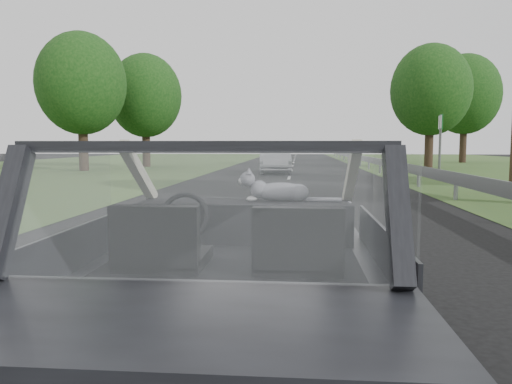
% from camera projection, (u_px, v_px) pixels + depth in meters
% --- Properties ---
extents(ground, '(140.00, 140.00, 0.00)m').
position_uv_depth(ground, '(235.00, 365.00, 3.24)').
color(ground, black).
rests_on(ground, ground).
extents(subject_car, '(1.80, 4.00, 1.45)m').
position_uv_depth(subject_car, '(235.00, 256.00, 3.17)').
color(subject_car, black).
rests_on(subject_car, ground).
extents(dashboard, '(1.58, 0.45, 0.30)m').
position_uv_depth(dashboard, '(245.00, 221.00, 3.78)').
color(dashboard, black).
rests_on(dashboard, subject_car).
extents(driver_seat, '(0.50, 0.72, 0.42)m').
position_uv_depth(driver_seat, '(160.00, 239.00, 2.90)').
color(driver_seat, black).
rests_on(driver_seat, subject_car).
extents(passenger_seat, '(0.50, 0.72, 0.42)m').
position_uv_depth(passenger_seat, '(298.00, 241.00, 2.83)').
color(passenger_seat, black).
rests_on(passenger_seat, subject_car).
extents(steering_wheel, '(0.36, 0.36, 0.04)m').
position_uv_depth(steering_wheel, '(184.00, 217.00, 3.51)').
color(steering_wheel, black).
rests_on(steering_wheel, dashboard).
extents(cat, '(0.56, 0.18, 0.25)m').
position_uv_depth(cat, '(281.00, 191.00, 3.77)').
color(cat, gray).
rests_on(cat, dashboard).
extents(guardrail, '(0.05, 90.00, 0.32)m').
position_uv_depth(guardrail, '(452.00, 178.00, 12.74)').
color(guardrail, gray).
rests_on(guardrail, ground).
extents(other_car, '(1.98, 4.37, 1.40)m').
position_uv_depth(other_car, '(275.00, 159.00, 24.84)').
color(other_car, '#BABCC2').
rests_on(other_car, ground).
extents(highway_sign, '(0.26, 1.11, 2.76)m').
position_uv_depth(highway_sign, '(440.00, 145.00, 22.60)').
color(highway_sign, '#176529').
rests_on(highway_sign, ground).
extents(tree_2, '(5.74, 5.74, 7.19)m').
position_uv_depth(tree_2, '(430.00, 108.00, 29.91)').
color(tree_2, black).
rests_on(tree_2, ground).
extents(tree_3, '(6.85, 6.85, 8.12)m').
position_uv_depth(tree_3, '(464.00, 110.00, 38.56)').
color(tree_3, black).
rests_on(tree_3, ground).
extents(tree_5, '(6.06, 6.06, 7.16)m').
position_uv_depth(tree_5, '(82.00, 104.00, 26.60)').
color(tree_5, black).
rests_on(tree_5, ground).
extents(tree_6, '(4.54, 4.54, 6.88)m').
position_uv_depth(tree_6, '(146.00, 112.00, 31.38)').
color(tree_6, black).
rests_on(tree_6, ground).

